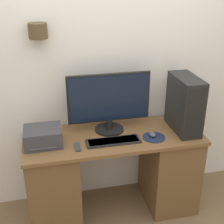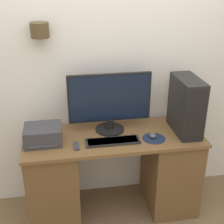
{
  "view_description": "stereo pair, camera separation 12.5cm",
  "coord_description": "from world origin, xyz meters",
  "px_view_note": "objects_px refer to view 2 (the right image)",
  "views": [
    {
      "loc": [
        -0.53,
        -1.99,
        2.09
      ],
      "look_at": [
        -0.01,
        0.29,
        1.02
      ],
      "focal_mm": 50.0,
      "sensor_mm": 36.0,
      "label": 1
    },
    {
      "loc": [
        -0.41,
        -2.02,
        2.09
      ],
      "look_at": [
        -0.01,
        0.29,
        1.02
      ],
      "focal_mm": 50.0,
      "sensor_mm": 36.0,
      "label": 2
    }
  ],
  "objects_px": {
    "monitor": "(110,101)",
    "remote_control": "(76,146)",
    "keyboard": "(113,141)",
    "printer": "(43,135)",
    "computer_tower": "(186,106)",
    "mouse": "(153,135)"
  },
  "relations": [
    {
      "from": "printer",
      "to": "remote_control",
      "type": "distance_m",
      "value": 0.29
    },
    {
      "from": "mouse",
      "to": "remote_control",
      "type": "bearing_deg",
      "value": -175.92
    },
    {
      "from": "printer",
      "to": "keyboard",
      "type": "bearing_deg",
      "value": -9.69
    },
    {
      "from": "remote_control",
      "to": "mouse",
      "type": "bearing_deg",
      "value": 4.08
    },
    {
      "from": "keyboard",
      "to": "remote_control",
      "type": "distance_m",
      "value": 0.3
    },
    {
      "from": "monitor",
      "to": "remote_control",
      "type": "height_order",
      "value": "monitor"
    },
    {
      "from": "mouse",
      "to": "printer",
      "type": "relative_size",
      "value": 0.27
    },
    {
      "from": "mouse",
      "to": "printer",
      "type": "distance_m",
      "value": 0.91
    },
    {
      "from": "keyboard",
      "to": "printer",
      "type": "height_order",
      "value": "printer"
    },
    {
      "from": "computer_tower",
      "to": "printer",
      "type": "relative_size",
      "value": 1.63
    },
    {
      "from": "mouse",
      "to": "computer_tower",
      "type": "relative_size",
      "value": 0.16
    },
    {
      "from": "keyboard",
      "to": "mouse",
      "type": "relative_size",
      "value": 5.64
    },
    {
      "from": "monitor",
      "to": "remote_control",
      "type": "relative_size",
      "value": 5.73
    },
    {
      "from": "keyboard",
      "to": "remote_control",
      "type": "height_order",
      "value": "keyboard"
    },
    {
      "from": "computer_tower",
      "to": "printer",
      "type": "distance_m",
      "value": 1.23
    },
    {
      "from": "monitor",
      "to": "mouse",
      "type": "distance_m",
      "value": 0.47
    },
    {
      "from": "computer_tower",
      "to": "remote_control",
      "type": "bearing_deg",
      "value": -173.2
    },
    {
      "from": "printer",
      "to": "remote_control",
      "type": "height_order",
      "value": "printer"
    },
    {
      "from": "monitor",
      "to": "mouse",
      "type": "relative_size",
      "value": 8.96
    },
    {
      "from": "computer_tower",
      "to": "remote_control",
      "type": "distance_m",
      "value": 0.99
    },
    {
      "from": "computer_tower",
      "to": "keyboard",
      "type": "bearing_deg",
      "value": -172.18
    },
    {
      "from": "remote_control",
      "to": "keyboard",
      "type": "bearing_deg",
      "value": 4.56
    }
  ]
}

